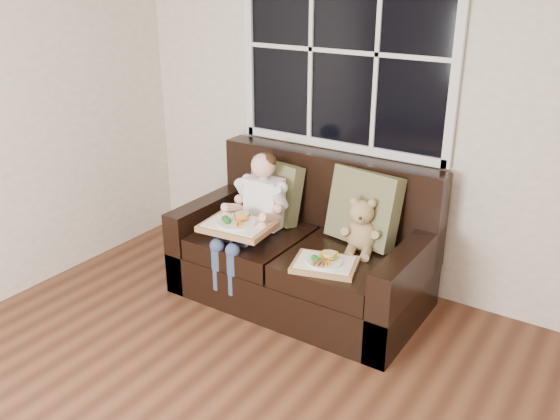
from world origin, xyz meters
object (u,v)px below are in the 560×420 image
Objects in this scene: teddy_bear at (361,229)px; tray_left at (238,225)px; child at (256,207)px; loveseat at (305,255)px; tray_right at (325,263)px.

teddy_bear reaches higher than tray_left.
child is 0.75m from teddy_bear.
tray_left is (-0.34, -0.32, 0.27)m from loveseat.
child is 0.21m from tray_left.
child is at bearing 174.35° from teddy_bear.
child reaches higher than loveseat.
teddy_bear is 0.77× the size of tray_left.
teddy_bear is at bearing 62.00° from tray_right.
tray_left is at bearing 164.05° from tray_right.
loveseat is 0.50m from teddy_bear.
tray_left reaches higher than tray_right.
tray_right is (-0.07, -0.34, -0.12)m from teddy_bear.
teddy_bear reaches higher than tray_right.
loveseat is 3.47× the size of tray_left.
loveseat is at bearing 37.66° from tray_left.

